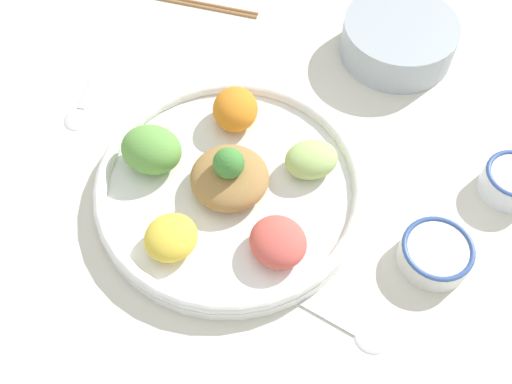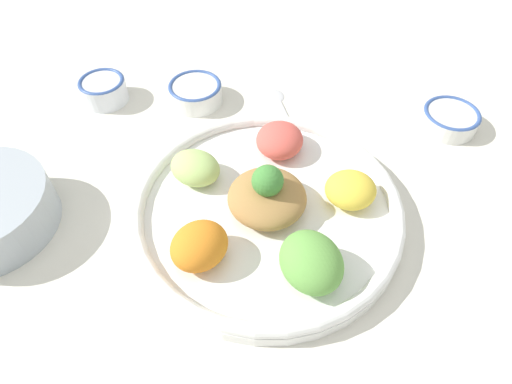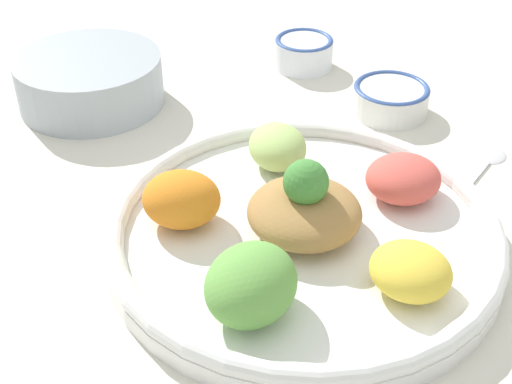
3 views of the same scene
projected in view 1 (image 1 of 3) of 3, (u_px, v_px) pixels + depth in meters
ground_plane at (215, 172)px, 0.90m from camera, size 2.40×2.40×0.00m
salad_platter at (228, 184)px, 0.86m from camera, size 0.39×0.39×0.10m
rice_bowl_blue at (511, 180)px, 0.87m from camera, size 0.08×0.08×0.04m
sauce_bowl_dark at (436, 253)px, 0.81m from camera, size 0.10×0.10×0.04m
side_serving_bowl at (399, 37)px, 1.01m from camera, size 0.19×0.19×0.07m
chopsticks_pair_near at (197, 3)px, 1.10m from camera, size 0.22×0.10×0.01m
serving_spoon_main at (81, 109)px, 0.97m from camera, size 0.06×0.12×0.01m
serving_spoon_extra at (353, 329)px, 0.77m from camera, size 0.12×0.09×0.01m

